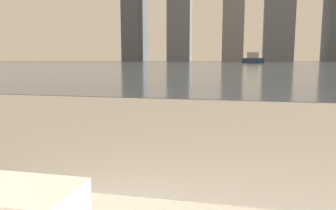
# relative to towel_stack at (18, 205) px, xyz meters

# --- Properties ---
(towel_stack) EXTENTS (0.25, 0.18, 0.08)m
(towel_stack) POSITION_rel_towel_stack_xyz_m (0.00, 0.00, 0.00)
(towel_stack) COLOR silver
(towel_stack) RESTS_ON bathtub
(harbor_water) EXTENTS (180.00, 110.00, 0.01)m
(harbor_water) POSITION_rel_towel_stack_xyz_m (0.04, 61.21, -0.54)
(harbor_water) COLOR slate
(harbor_water) RESTS_ON ground_plane
(harbor_boat_0) EXTENTS (4.00, 5.69, 2.03)m
(harbor_boat_0) POSITION_rel_towel_stack_xyz_m (2.75, 63.62, 0.18)
(harbor_boat_0) COLOR navy
(harbor_boat_0) RESTS_ON harbor_water
(skyline_tower_1) EXTENTS (7.71, 8.42, 38.73)m
(skyline_tower_1) POSITION_rel_towel_stack_xyz_m (-21.09, 117.21, 18.83)
(skyline_tower_1) COLOR slate
(skyline_tower_1) RESTS_ON ground_plane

